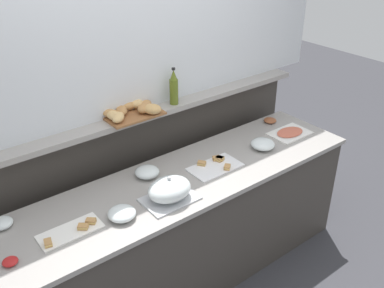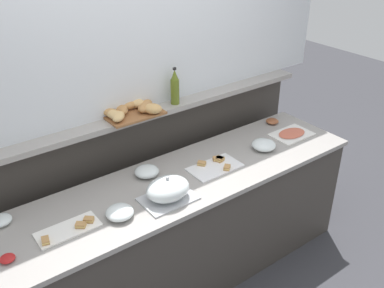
{
  "view_description": "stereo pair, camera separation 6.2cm",
  "coord_description": "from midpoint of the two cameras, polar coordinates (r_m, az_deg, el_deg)",
  "views": [
    {
      "loc": [
        -1.5,
        -1.99,
        2.52
      ],
      "look_at": [
        0.13,
        0.1,
        1.07
      ],
      "focal_mm": 40.88,
      "sensor_mm": 36.0,
      "label": 1
    },
    {
      "loc": [
        -1.45,
        -2.03,
        2.52
      ],
      "look_at": [
        0.13,
        0.1,
        1.07
      ],
      "focal_mm": 40.88,
      "sensor_mm": 36.0,
      "label": 2
    }
  ],
  "objects": [
    {
      "name": "upper_wall_panel",
      "position": [
        3.01,
        -6.71,
        16.98
      ],
      "size": [
        3.42,
        0.08,
        1.37
      ],
      "primitive_type": "cube",
      "color": "silver",
      "rests_on": "back_ledge_unit"
    },
    {
      "name": "condiment_bowl_cream",
      "position": [
        2.51,
        -22.29,
        -13.66
      ],
      "size": [
        0.08,
        0.08,
        0.03
      ],
      "primitive_type": "ellipsoid",
      "color": "red",
      "rests_on": "buffet_counter"
    },
    {
      "name": "glass_bowl_extra",
      "position": [
        2.98,
        -5.34,
        -3.63
      ],
      "size": [
        0.17,
        0.17,
        0.07
      ],
      "color": "silver",
      "rests_on": "buffet_counter"
    },
    {
      "name": "serving_cloche",
      "position": [
        2.72,
        -2.51,
        -5.99
      ],
      "size": [
        0.34,
        0.24,
        0.17
      ],
      "color": "#B7BABF",
      "rests_on": "buffet_counter"
    },
    {
      "name": "glass_bowl_large",
      "position": [
        2.77,
        -23.09,
        -9.18
      ],
      "size": [
        0.13,
        0.13,
        0.05
      ],
      "color": "silver",
      "rests_on": "buffet_counter"
    },
    {
      "name": "glass_bowl_small",
      "position": [
        3.34,
        9.86,
        -0.17
      ],
      "size": [
        0.18,
        0.18,
        0.07
      ],
      "color": "silver",
      "rests_on": "buffet_counter"
    },
    {
      "name": "cold_cuts_platter",
      "position": [
        3.6,
        13.35,
        1.29
      ],
      "size": [
        0.33,
        0.23,
        0.02
      ],
      "color": "white",
      "rests_on": "buffet_counter"
    },
    {
      "name": "olive_oil_bottle",
      "position": [
        3.19,
        -1.69,
        7.34
      ],
      "size": [
        0.06,
        0.06,
        0.28
      ],
      "color": "#56661E",
      "rests_on": "back_ledge_unit"
    },
    {
      "name": "condiment_bowl_red",
      "position": [
        3.76,
        10.9,
        2.94
      ],
      "size": [
        0.11,
        0.11,
        0.04
      ],
      "primitive_type": "ellipsoid",
      "color": "brown",
      "rests_on": "buffet_counter"
    },
    {
      "name": "bread_basket",
      "position": [
        3.06,
        -7.27,
        4.41
      ],
      "size": [
        0.42,
        0.31,
        0.08
      ],
      "color": "brown",
      "rests_on": "back_ledge_unit"
    },
    {
      "name": "buffet_counter",
      "position": [
        3.24,
        -0.22,
        -10.99
      ],
      "size": [
        2.65,
        0.69,
        0.9
      ],
      "color": "#3D3833",
      "rests_on": "ground_plane"
    },
    {
      "name": "glass_bowl_medium",
      "position": [
        2.63,
        -8.74,
        -8.87
      ],
      "size": [
        0.17,
        0.17,
        0.07
      ],
      "color": "silver",
      "rests_on": "buffet_counter"
    },
    {
      "name": "sandwich_platter_rear",
      "position": [
        3.08,
        3.66,
        -2.86
      ],
      "size": [
        0.37,
        0.22,
        0.04
      ],
      "color": "white",
      "rests_on": "buffet_counter"
    },
    {
      "name": "ground_plane",
      "position": [
        3.91,
        -5.53,
        -11.51
      ],
      "size": [
        12.0,
        12.0,
        0.0
      ],
      "primitive_type": "plane",
      "color": "#38383D"
    },
    {
      "name": "back_ledge_unit",
      "position": [
        3.47,
        -5.33,
        -4.01
      ],
      "size": [
        2.82,
        0.22,
        1.23
      ],
      "color": "#3D3833",
      "rests_on": "ground_plane"
    },
    {
      "name": "sandwich_platter_front",
      "position": [
        2.61,
        -15.09,
        -10.7
      ],
      "size": [
        0.36,
        0.16,
        0.04
      ],
      "color": "white",
      "rests_on": "buffet_counter"
    }
  ]
}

